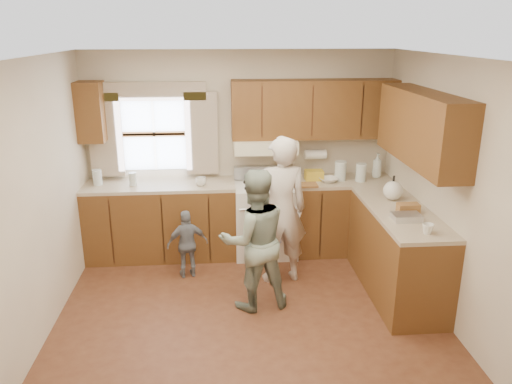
{
  "coord_description": "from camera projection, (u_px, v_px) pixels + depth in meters",
  "views": [
    {
      "loc": [
        -0.28,
        -4.39,
        2.72
      ],
      "look_at": [
        0.1,
        0.4,
        1.15
      ],
      "focal_mm": 35.0,
      "sensor_mm": 36.0,
      "label": 1
    }
  ],
  "objects": [
    {
      "name": "room",
      "position": [
        249.0,
        195.0,
        4.64
      ],
      "size": [
        3.8,
        3.8,
        3.8
      ],
      "color": "#512819",
      "rests_on": "ground"
    },
    {
      "name": "kitchen_fixtures",
      "position": [
        295.0,
        198.0,
        5.83
      ],
      "size": [
        3.8,
        2.25,
        2.15
      ],
      "color": "#43220E",
      "rests_on": "ground"
    },
    {
      "name": "stove",
      "position": [
        265.0,
        218.0,
        6.27
      ],
      "size": [
        0.76,
        0.67,
        1.07
      ],
      "color": "silver",
      "rests_on": "ground"
    },
    {
      "name": "woman_left",
      "position": [
        280.0,
        210.0,
        5.46
      ],
      "size": [
        0.65,
        0.48,
        1.66
      ],
      "primitive_type": "imported",
      "rotation": [
        0.0,
        0.0,
        3.27
      ],
      "color": "beige",
      "rests_on": "ground"
    },
    {
      "name": "woman_right",
      "position": [
        254.0,
        240.0,
        4.95
      ],
      "size": [
        0.81,
        0.69,
        1.46
      ],
      "primitive_type": "imported",
      "rotation": [
        0.0,
        0.0,
        3.35
      ],
      "color": "#2B483C",
      "rests_on": "ground"
    },
    {
      "name": "child",
      "position": [
        188.0,
        244.0,
        5.66
      ],
      "size": [
        0.5,
        0.29,
        0.8
      ],
      "primitive_type": "imported",
      "rotation": [
        0.0,
        0.0,
        3.36
      ],
      "color": "slate",
      "rests_on": "ground"
    }
  ]
}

